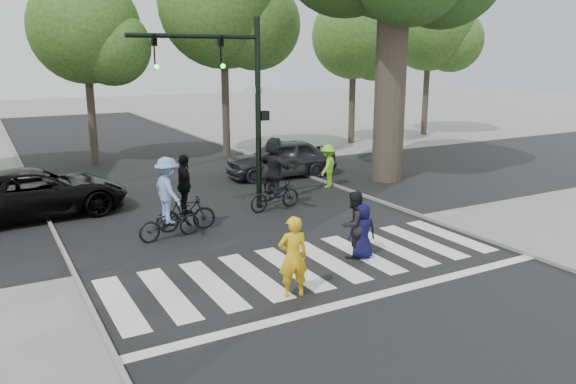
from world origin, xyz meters
name	(u,v)px	position (x,y,z in m)	size (l,w,h in m)	color
ground	(333,279)	(0.00, 0.00, 0.00)	(120.00, 120.00, 0.00)	gray
road_stem	(241,222)	(0.00, 5.00, 0.01)	(10.00, 70.00, 0.01)	black
road_cross	(205,200)	(0.00, 8.00, 0.01)	(70.00, 10.00, 0.01)	black
curb_left	(62,248)	(-5.05, 5.00, 0.05)	(0.10, 70.00, 0.10)	gray
curb_right	(376,200)	(5.05, 5.00, 0.05)	(0.10, 70.00, 0.10)	gray
crosswalk	(318,269)	(0.00, 0.66, 0.01)	(10.00, 3.85, 0.01)	silver
traffic_signal	(233,88)	(0.35, 6.20, 3.90)	(4.45, 0.29, 6.00)	black
bg_tree_2	(92,33)	(-1.76, 16.62, 5.78)	(5.04, 4.80, 8.40)	brown
bg_tree_3	(231,9)	(4.31, 15.27, 6.94)	(6.30, 6.00, 10.20)	brown
bg_tree_4	(359,41)	(12.23, 16.12, 5.64)	(4.83, 4.60, 8.15)	brown
bg_tree_5	(435,29)	(18.27, 16.69, 6.36)	(5.67, 5.40, 9.30)	brown
pedestrian_woman	(293,257)	(-1.25, -0.36, 0.86)	(0.63, 0.41, 1.73)	yellow
pedestrian_child	(363,231)	(1.35, 0.78, 0.70)	(0.68, 0.44, 1.39)	#0E0E34
pedestrian_adult	(354,224)	(1.20, 0.95, 0.84)	(0.81, 0.63, 1.68)	black
cyclist_left	(168,204)	(-2.33, 4.53, 0.98)	(1.85, 1.24, 2.25)	black
cyclist_mid	(185,200)	(-1.70, 5.00, 0.90)	(1.73, 1.07, 2.20)	black
cyclist_right	(275,178)	(1.53, 5.74, 1.06)	(1.94, 1.80, 2.37)	black
car_suv	(35,193)	(-5.26, 8.60, 0.76)	(2.52, 5.46, 1.52)	black
car_grey	(281,158)	(4.10, 10.11, 0.77)	(1.82, 4.53, 1.54)	#2F2F33
bystander_hivis	(328,166)	(4.78, 7.61, 0.81)	(1.04, 0.60, 1.62)	#84ED2A
bystander_dark	(269,168)	(2.43, 7.90, 0.93)	(0.68, 0.44, 1.85)	black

